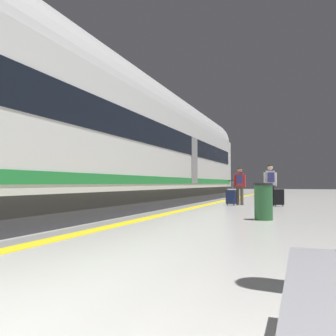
# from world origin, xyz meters

# --- Properties ---
(safety_line_strip) EXTENTS (0.36, 80.00, 0.01)m
(safety_line_strip) POSITION_xyz_m (-0.76, 10.00, 0.00)
(safety_line_strip) COLOR yellow
(safety_line_strip) RESTS_ON ground
(tactile_edge_band) EXTENTS (0.60, 80.00, 0.01)m
(tactile_edge_band) POSITION_xyz_m (-1.08, 10.00, 0.00)
(tactile_edge_band) COLOR slate
(tactile_edge_band) RESTS_ON ground
(high_speed_train) EXTENTS (2.94, 34.88, 4.97)m
(high_speed_train) POSITION_xyz_m (-2.85, 8.80, 2.51)
(high_speed_train) COLOR #38383D
(high_speed_train) RESTS_ON ground
(passenger_near) EXTENTS (0.49, 0.32, 1.56)m
(passenger_near) POSITION_xyz_m (0.60, 15.40, 0.93)
(passenger_near) COLOR brown
(passenger_near) RESTS_ON ground
(suitcase_near) EXTENTS (0.40, 0.28, 1.02)m
(suitcase_near) POSITION_xyz_m (0.28, 15.15, 0.34)
(suitcase_near) COLOR #19234C
(suitcase_near) RESTS_ON ground
(passenger_mid) EXTENTS (0.51, 0.37, 1.66)m
(passenger_mid) POSITION_xyz_m (1.83, 15.36, 0.98)
(passenger_mid) COLOR #383842
(passenger_mid) RESTS_ON ground
(suitcase_mid) EXTENTS (0.44, 0.37, 0.67)m
(suitcase_mid) POSITION_xyz_m (2.15, 15.13, 0.36)
(suitcase_mid) COLOR black
(suitcase_mid) RESTS_ON ground
(waste_bin) EXTENTS (0.46, 0.46, 0.91)m
(waste_bin) POSITION_xyz_m (2.11, 9.47, 0.46)
(waste_bin) COLOR #2D6638
(waste_bin) RESTS_ON ground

